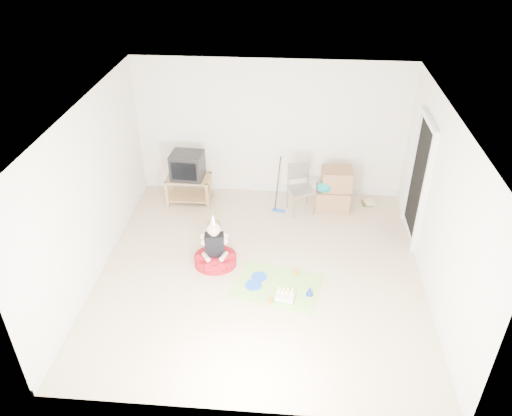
# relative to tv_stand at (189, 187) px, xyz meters

# --- Properties ---
(ground) EXTENTS (5.00, 5.00, 0.00)m
(ground) POSITION_rel_tv_stand_xyz_m (1.49, -1.97, -0.30)
(ground) COLOR beige
(ground) RESTS_ON ground
(doorway_recess) EXTENTS (0.02, 0.90, 2.05)m
(doorway_recess) POSITION_rel_tv_stand_xyz_m (3.97, -0.77, 0.73)
(doorway_recess) COLOR black
(doorway_recess) RESTS_ON ground
(tv_stand) EXTENTS (0.82, 0.51, 0.51)m
(tv_stand) POSITION_rel_tv_stand_xyz_m (0.00, 0.00, 0.00)
(tv_stand) COLOR #997145
(tv_stand) RESTS_ON ground
(crt_tv) EXTENTS (0.60, 0.51, 0.49)m
(crt_tv) POSITION_rel_tv_stand_xyz_m (0.00, 0.00, 0.46)
(crt_tv) COLOR black
(crt_tv) RESTS_ON tv_stand
(folding_chair) EXTENTS (0.54, 0.53, 0.95)m
(folding_chair) POSITION_rel_tv_stand_xyz_m (2.10, -0.19, 0.16)
(folding_chair) COLOR gray
(folding_chair) RESTS_ON ground
(cardboard_boxes) EXTENTS (0.64, 0.49, 0.79)m
(cardboard_boxes) POSITION_rel_tv_stand_xyz_m (2.69, -0.02, 0.08)
(cardboard_boxes) COLOR #8F6445
(cardboard_boxes) RESTS_ON ground
(floor_mop) EXTENTS (0.26, 0.33, 0.98)m
(floor_mop) POSITION_rel_tv_stand_xyz_m (1.70, -0.23, -0.04)
(floor_mop) COLOR blue
(floor_mop) RESTS_ON ground
(book_pile) EXTENTS (0.22, 0.25, 0.08)m
(book_pile) POSITION_rel_tv_stand_xyz_m (3.37, 0.16, -0.26)
(book_pile) COLOR #236B30
(book_pile) RESTS_ON ground
(seated_woman) EXTENTS (0.75, 0.75, 0.95)m
(seated_woman) POSITION_rel_tv_stand_xyz_m (0.77, -1.87, -0.09)
(seated_woman) COLOR maroon
(seated_woman) RESTS_ON ground
(party_mat) EXTENTS (1.43, 1.18, 0.01)m
(party_mat) POSITION_rel_tv_stand_xyz_m (1.77, -2.30, -0.30)
(party_mat) COLOR #FB3494
(party_mat) RESTS_ON ground
(birthday_cake) EXTENTS (0.30, 0.25, 0.14)m
(birthday_cake) POSITION_rel_tv_stand_xyz_m (1.90, -2.57, -0.26)
(birthday_cake) COLOR silver
(birthday_cake) RESTS_ON party_mat
(blue_plate_near) EXTENTS (0.24, 0.24, 0.01)m
(blue_plate_near) POSITION_rel_tv_stand_xyz_m (1.48, -2.13, -0.29)
(blue_plate_near) COLOR blue
(blue_plate_near) RESTS_ON party_mat
(blue_plate_far) EXTENTS (0.33, 0.33, 0.01)m
(blue_plate_far) POSITION_rel_tv_stand_xyz_m (1.41, -2.33, -0.29)
(blue_plate_far) COLOR blue
(blue_plate_far) RESTS_ON party_mat
(orange_cup_near) EXTENTS (0.07, 0.07, 0.07)m
(orange_cup_near) POSITION_rel_tv_stand_xyz_m (2.04, -2.01, -0.26)
(orange_cup_near) COLOR orange
(orange_cup_near) RESTS_ON party_mat
(orange_cup_far) EXTENTS (0.08, 0.08, 0.07)m
(orange_cup_far) POSITION_rel_tv_stand_xyz_m (1.69, -2.67, -0.26)
(orange_cup_far) COLOR orange
(orange_cup_far) RESTS_ON party_mat
(blue_party_hat) EXTENTS (0.11, 0.11, 0.16)m
(blue_party_hat) POSITION_rel_tv_stand_xyz_m (2.25, -2.46, -0.21)
(blue_party_hat) COLOR #1B30C2
(blue_party_hat) RESTS_ON party_mat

